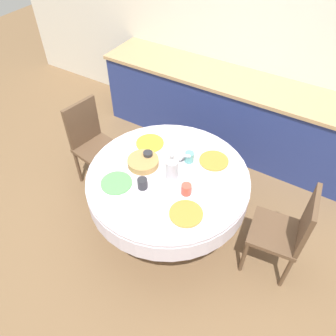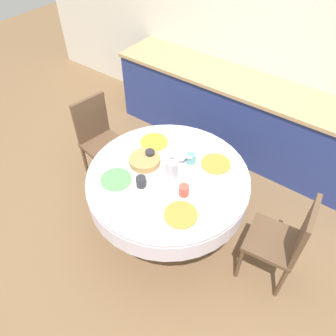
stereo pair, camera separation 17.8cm
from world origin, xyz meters
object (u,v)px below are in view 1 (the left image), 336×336
Objects in this scene: chair_left at (287,230)px; coffee_carafe at (172,168)px; teapot at (178,153)px; chair_right at (92,141)px.

coffee_carafe reaches higher than chair_left.
teapot is (-0.06, 0.20, -0.02)m from coffee_carafe.
coffee_carafe is at bearing -73.74° from teapot.
chair_right is 1.04m from teapot.
chair_right is at bearing -178.52° from teapot.
chair_right is at bearing 81.68° from chair_left.
coffee_carafe reaches higher than chair_right.
coffee_carafe is (1.06, -0.18, 0.31)m from chair_right.
chair_left reaches higher than teapot.
chair_right is 1.12m from coffee_carafe.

